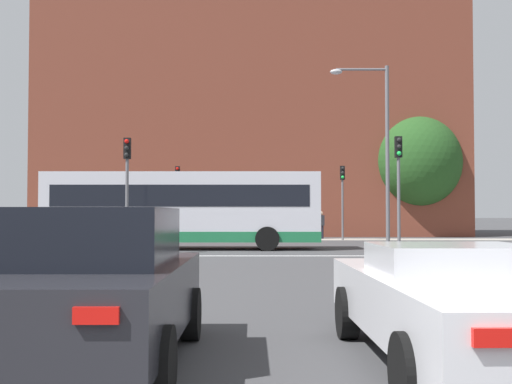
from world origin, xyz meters
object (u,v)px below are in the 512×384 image
at_px(car_saloon_left, 89,287).
at_px(traffic_light_far_left, 177,190).
at_px(car_roadster_right, 456,302).
at_px(pedestrian_waiting, 321,223).
at_px(pedestrian_walking_east, 238,223).
at_px(pedestrian_walking_west, 127,221).
at_px(street_lamp_junction, 377,137).
at_px(traffic_light_near_right, 398,175).
at_px(traffic_light_far_right, 342,190).
at_px(traffic_light_near_left, 127,176).
at_px(bus_crossing_lead, 183,208).

relative_size(car_saloon_left, traffic_light_far_left, 1.00).
distance_m(car_roadster_right, pedestrian_waiting, 32.15).
xyz_separation_m(traffic_light_far_left, pedestrian_walking_east, (3.51, 0.64, -1.91)).
distance_m(car_roadster_right, pedestrian_walking_east, 31.28).
distance_m(traffic_light_far_left, pedestrian_waiting, 8.82).
xyz_separation_m(pedestrian_waiting, pedestrian_walking_east, (-4.95, -0.97, -0.03)).
distance_m(car_roadster_right, pedestrian_walking_west, 33.36).
xyz_separation_m(traffic_light_far_left, street_lamp_junction, (9.59, -10.52, 1.83)).
relative_size(car_saloon_left, traffic_light_near_right, 0.96).
distance_m(traffic_light_far_right, traffic_light_near_left, 15.96).
bearing_deg(traffic_light_far_right, street_lamp_junction, -89.62).
relative_size(car_saloon_left, pedestrian_walking_west, 2.39).
height_order(car_roadster_right, pedestrian_walking_east, pedestrian_walking_east).
xyz_separation_m(traffic_light_near_left, pedestrian_waiting, (8.81, 14.39, -1.97)).
relative_size(traffic_light_near_right, pedestrian_waiting, 2.67).
bearing_deg(street_lamp_junction, car_saloon_left, -108.71).
xyz_separation_m(car_saloon_left, traffic_light_far_left, (-2.84, 30.43, 2.06)).
relative_size(bus_crossing_lead, traffic_light_near_left, 2.64).
height_order(traffic_light_near_right, pedestrian_walking_east, traffic_light_near_right).
height_order(street_lamp_junction, pedestrian_walking_east, street_lamp_junction).
distance_m(car_saloon_left, pedestrian_waiting, 32.53).
height_order(traffic_light_far_left, traffic_light_near_left, traffic_light_near_left).
bearing_deg(traffic_light_far_left, street_lamp_junction, -47.66).
height_order(bus_crossing_lead, traffic_light_far_left, traffic_light_far_left).
relative_size(bus_crossing_lead, pedestrian_waiting, 6.98).
bearing_deg(car_roadster_right, street_lamp_junction, 80.30).
distance_m(bus_crossing_lead, pedestrian_waiting, 13.11).
height_order(traffic_light_near_right, traffic_light_near_left, traffic_light_near_right).
bearing_deg(bus_crossing_lead, traffic_light_far_left, 8.47).
bearing_deg(car_saloon_left, traffic_light_far_right, 77.23).
bearing_deg(traffic_light_near_right, traffic_light_far_left, 127.60).
xyz_separation_m(bus_crossing_lead, pedestrian_walking_west, (-4.59, 10.82, -0.71)).
bearing_deg(car_saloon_left, bus_crossing_lead, 93.62).
bearing_deg(pedestrian_waiting, car_saloon_left, 78.73).
bearing_deg(traffic_light_far_left, pedestrian_walking_east, 10.40).
bearing_deg(street_lamp_junction, pedestrian_walking_west, 136.95).
bearing_deg(traffic_light_near_left, pedestrian_walking_east, 73.99).
bearing_deg(car_saloon_left, pedestrian_waiting, 79.75).
bearing_deg(traffic_light_near_left, pedestrian_waiting, 58.55).
relative_size(bus_crossing_lead, pedestrian_walking_west, 6.53).
bearing_deg(car_roadster_right, traffic_light_near_right, 78.09).
relative_size(traffic_light_near_right, pedestrian_walking_east, 2.73).
xyz_separation_m(traffic_light_far_left, pedestrian_waiting, (8.46, 1.61, -1.89)).
bearing_deg(traffic_light_near_right, car_saloon_left, -111.99).
distance_m(traffic_light_near_left, pedestrian_walking_west, 14.60).
xyz_separation_m(car_roadster_right, bus_crossing_lead, (-5.17, 21.07, 1.11)).
bearing_deg(traffic_light_near_right, bus_crossing_lead, 157.80).
bearing_deg(pedestrian_walking_west, traffic_light_near_left, 133.32).
distance_m(street_lamp_junction, pedestrian_walking_west, 17.85).
relative_size(car_saloon_left, bus_crossing_lead, 0.37).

